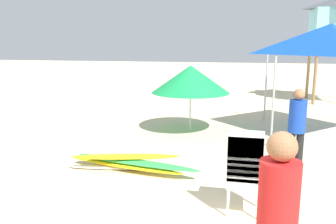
% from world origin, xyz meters
% --- Properties ---
extents(stacked_plastic_chairs, '(0.48, 0.48, 1.29)m').
position_xyz_m(stacked_plastic_chairs, '(1.09, 0.97, 0.74)').
color(stacked_plastic_chairs, white).
rests_on(stacked_plastic_chairs, ground).
extents(surfboard_pile, '(2.70, 0.85, 0.32)m').
position_xyz_m(surfboard_pile, '(-1.07, 2.28, 0.16)').
color(surfboard_pile, white).
rests_on(surfboard_pile, ground).
extents(lifeguard_near_left, '(0.32, 0.32, 1.61)m').
position_xyz_m(lifeguard_near_left, '(2.05, 2.94, 0.92)').
color(lifeguard_near_left, black).
rests_on(lifeguard_near_left, ground).
extents(lifeguard_near_center, '(0.32, 0.32, 1.79)m').
position_xyz_m(lifeguard_near_center, '(1.33, -1.13, 1.04)').
color(lifeguard_near_center, '#194C19').
rests_on(lifeguard_near_center, ground).
extents(popup_canopy, '(2.94, 2.94, 2.93)m').
position_xyz_m(popup_canopy, '(3.18, 6.00, 2.54)').
color(popup_canopy, '#B2B2B7').
rests_on(popup_canopy, ground).
extents(lifeguard_tower, '(1.98, 1.98, 4.23)m').
position_xyz_m(lifeguard_tower, '(4.61, 11.65, 3.11)').
color(lifeguard_tower, olive).
rests_on(lifeguard_tower, ground).
extents(beach_umbrella_left, '(2.15, 2.15, 1.84)m').
position_xyz_m(beach_umbrella_left, '(-0.38, 5.60, 1.47)').
color(beach_umbrella_left, beige).
rests_on(beach_umbrella_left, ground).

